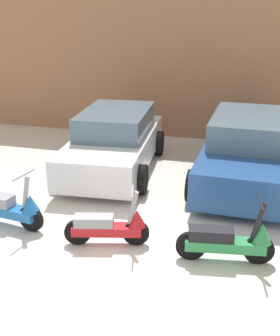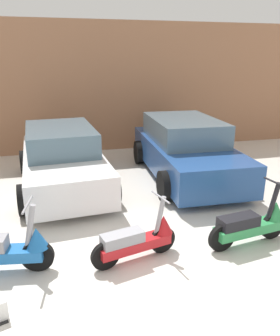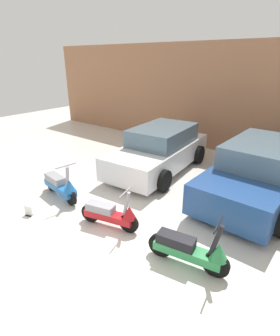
{
  "view_description": "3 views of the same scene",
  "coord_description": "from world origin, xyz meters",
  "px_view_note": "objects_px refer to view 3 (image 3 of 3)",
  "views": [
    {
      "loc": [
        1.83,
        -5.15,
        3.7
      ],
      "look_at": [
        -0.22,
        2.56,
        0.66
      ],
      "focal_mm": 45.0,
      "sensor_mm": 36.0,
      "label": 1
    },
    {
      "loc": [
        -1.24,
        -3.61,
        2.97
      ],
      "look_at": [
        0.28,
        2.62,
        0.81
      ],
      "focal_mm": 35.0,
      "sensor_mm": 36.0,
      "label": 2
    },
    {
      "loc": [
        3.26,
        -2.81,
        3.47
      ],
      "look_at": [
        -0.39,
        1.89,
        0.97
      ],
      "focal_mm": 28.0,
      "sensor_mm": 36.0,
      "label": 3
    }
  ],
  "objects_px": {
    "scooter_front_center": "(191,249)",
    "car_rear_left": "(160,150)",
    "scooter_front_right": "(111,214)",
    "car_rear_center": "(258,172)",
    "scooter_front_left": "(61,185)",
    "placard_near_left_scooter": "(28,211)"
  },
  "relations": [
    {
      "from": "scooter_front_left",
      "to": "scooter_front_right",
      "type": "height_order",
      "value": "scooter_front_left"
    },
    {
      "from": "car_rear_left",
      "to": "scooter_front_right",
      "type": "bearing_deg",
      "value": 12.55
    },
    {
      "from": "scooter_front_center",
      "to": "car_rear_left",
      "type": "bearing_deg",
      "value": 122.38
    },
    {
      "from": "scooter_front_right",
      "to": "scooter_front_center",
      "type": "bearing_deg",
      "value": -14.05
    },
    {
      "from": "scooter_front_center",
      "to": "placard_near_left_scooter",
      "type": "xyz_separation_m",
      "value": [
        -3.82,
        -0.86,
        -0.26
      ]
    },
    {
      "from": "car_rear_center",
      "to": "car_rear_left",
      "type": "bearing_deg",
      "value": -88.29
    },
    {
      "from": "placard_near_left_scooter",
      "to": "car_rear_center",
      "type": "bearing_deg",
      "value": 47.32
    },
    {
      "from": "car_rear_center",
      "to": "scooter_front_center",
      "type": "bearing_deg",
      "value": -0.58
    },
    {
      "from": "scooter_front_right",
      "to": "scooter_front_center",
      "type": "relative_size",
      "value": 0.92
    },
    {
      "from": "car_rear_left",
      "to": "placard_near_left_scooter",
      "type": "height_order",
      "value": "car_rear_left"
    },
    {
      "from": "scooter_front_right",
      "to": "car_rear_center",
      "type": "bearing_deg",
      "value": 45.03
    },
    {
      "from": "scooter_front_center",
      "to": "car_rear_left",
      "type": "height_order",
      "value": "car_rear_left"
    },
    {
      "from": "scooter_front_center",
      "to": "car_rear_center",
      "type": "height_order",
      "value": "car_rear_center"
    },
    {
      "from": "scooter_front_right",
      "to": "scooter_front_center",
      "type": "xyz_separation_m",
      "value": [
        1.93,
        -0.01,
        0.02
      ]
    },
    {
      "from": "scooter_front_center",
      "to": "car_rear_center",
      "type": "bearing_deg",
      "value": 79.16
    },
    {
      "from": "scooter_front_left",
      "to": "scooter_front_center",
      "type": "distance_m",
      "value": 3.89
    },
    {
      "from": "car_rear_left",
      "to": "scooter_front_left",
      "type": "bearing_deg",
      "value": -19.77
    },
    {
      "from": "scooter_front_left",
      "to": "scooter_front_right",
      "type": "xyz_separation_m",
      "value": [
        1.95,
        -0.14,
        -0.03
      ]
    },
    {
      "from": "scooter_front_left",
      "to": "car_rear_left",
      "type": "xyz_separation_m",
      "value": [
        0.91,
        3.3,
        0.3
      ]
    },
    {
      "from": "car_rear_center",
      "to": "placard_near_left_scooter",
      "type": "xyz_separation_m",
      "value": [
        -3.97,
        -4.3,
        -0.6
      ]
    },
    {
      "from": "scooter_front_right",
      "to": "car_rear_center",
      "type": "height_order",
      "value": "car_rear_center"
    },
    {
      "from": "scooter_front_right",
      "to": "car_rear_left",
      "type": "height_order",
      "value": "car_rear_left"
    }
  ]
}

